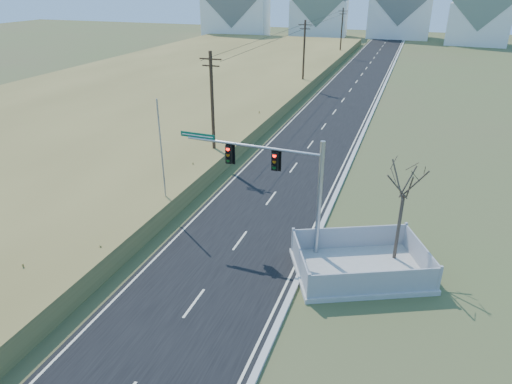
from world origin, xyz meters
name	(u,v)px	position (x,y,z in m)	size (l,w,h in m)	color
ground	(212,280)	(0.00, 0.00, 0.00)	(260.00, 260.00, 0.00)	#4B5C2C
road	(355,85)	(0.00, 50.00, 0.03)	(8.00, 180.00, 0.06)	black
curb	(384,86)	(4.15, 50.00, 0.09)	(0.30, 180.00, 0.18)	#B2AFA8
reed_marsh	(173,82)	(-24.00, 40.00, 0.65)	(38.00, 110.00, 1.30)	#9D8947
utility_pole_near	(212,107)	(-6.50, 15.00, 4.68)	(1.80, 0.26, 9.00)	#422D1E
utility_pole_mid	(304,54)	(-6.50, 45.00, 4.68)	(1.80, 0.26, 9.00)	#422D1E
utility_pole_far	(342,32)	(-6.50, 75.00, 4.68)	(1.80, 0.26, 9.00)	#422D1E
condo_nw	(236,5)	(-38.00, 100.00, 7.70)	(17.69, 13.38, 19.05)	white
condo_nnw	(319,8)	(-18.00, 108.00, 6.94)	(14.93, 11.17, 17.03)	white
condo_n	(401,6)	(2.00, 112.00, 7.61)	(15.27, 10.20, 18.54)	white
condo_ne	(481,13)	(20.00, 104.00, 6.84)	(14.12, 10.51, 16.52)	white
traffic_signal_mast	(286,182)	(2.66, 4.05, 4.14)	(8.36, 0.75, 6.65)	#9EA0A5
fence_enclosure	(360,268)	(7.00, 3.16, 0.29)	(7.93, 6.90, 1.52)	#B7B5AD
open_sign	(377,284)	(8.00, 2.00, 0.33)	(0.47, 0.26, 0.62)	white
flagpole	(163,171)	(-5.70, 5.62, 3.02)	(0.34, 0.34, 7.57)	#B7B5AD
bare_tree	(406,179)	(8.61, 4.80, 4.88)	(2.29, 2.29, 6.06)	#4C3F33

